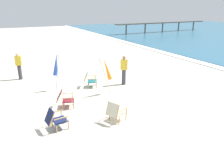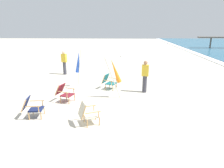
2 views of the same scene
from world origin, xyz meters
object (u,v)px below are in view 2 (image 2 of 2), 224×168
beach_chair_front_right (87,113)px  beach_chair_mid_center (64,92)px  beach_chair_back_left (109,81)px  person_near_chairs (64,62)px  person_by_waterline (145,76)px  beach_chair_back_right (32,106)px  umbrella_furled_blue (78,62)px  umbrella_furled_orange (115,71)px

beach_chair_front_right → beach_chair_mid_center: size_ratio=0.95×
beach_chair_back_left → person_near_chairs: 4.49m
person_near_chairs → person_by_waterline: size_ratio=1.00×
beach_chair_mid_center → beach_chair_back_right: size_ratio=1.11×
beach_chair_mid_center → umbrella_furled_blue: 2.38m
beach_chair_back_right → person_near_chairs: size_ratio=0.49×
beach_chair_front_right → beach_chair_back_right: 2.20m
beach_chair_back_left → beach_chair_back_right: size_ratio=1.10×
beach_chair_front_right → umbrella_furled_orange: size_ratio=0.42×
umbrella_furled_orange → umbrella_furled_blue: (-1.70, -2.02, 0.07)m
beach_chair_front_right → beach_chair_mid_center: 2.52m
umbrella_furled_blue → person_near_chairs: bearing=-151.2°
beach_chair_mid_center → person_near_chairs: (-5.00, -1.31, 0.41)m
beach_chair_back_right → umbrella_furled_blue: bearing=164.9°
beach_chair_back_left → beach_chair_back_right: bearing=-37.1°
beach_chair_mid_center → beach_chair_back_right: beach_chair_back_right is taller
umbrella_furled_blue → beach_chair_back_right: bearing=-15.1°
beach_chair_front_right → umbrella_furled_orange: bearing=160.8°
beach_chair_back_right → person_by_waterline: person_by_waterline is taller
beach_chair_back_right → person_near_chairs: 6.68m
beach_chair_front_right → beach_chair_mid_center: bearing=-147.0°
beach_chair_mid_center → umbrella_furled_blue: bearing=173.4°
umbrella_furled_blue → person_near_chairs: size_ratio=1.29×
beach_chair_front_right → beach_chair_mid_center: beach_chair_front_right is taller
beach_chair_back_right → beach_chair_mid_center: bearing=154.7°
beach_chair_back_right → umbrella_furled_blue: 4.06m
person_near_chairs → person_by_waterline: 6.22m
beach_chair_mid_center → person_by_waterline: (-1.39, 3.75, 0.41)m
umbrella_furled_orange → beach_chair_back_left: bearing=-165.0°
beach_chair_back_left → beach_chair_front_right: (4.00, -0.52, 0.00)m
beach_chair_mid_center → beach_chair_back_right: bearing=-25.3°
beach_chair_back_left → umbrella_furled_orange: 1.70m
beach_chair_mid_center → beach_chair_back_right: 1.82m
beach_chair_back_left → beach_chair_mid_center: beach_chair_back_left is taller
beach_chair_mid_center → person_by_waterline: size_ratio=0.55×
beach_chair_back_right → person_by_waterline: (-3.03, 4.53, 0.41)m
beach_chair_front_right → person_by_waterline: size_ratio=0.52×
beach_chair_front_right → beach_chair_back_right: bearing=-102.4°
umbrella_furled_orange → person_by_waterline: bearing=121.8°
beach_chair_front_right → person_by_waterline: (-3.50, 2.38, 0.41)m
umbrella_furled_blue → beach_chair_front_right: bearing=14.7°
beach_chair_mid_center → person_by_waterline: bearing=110.3°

